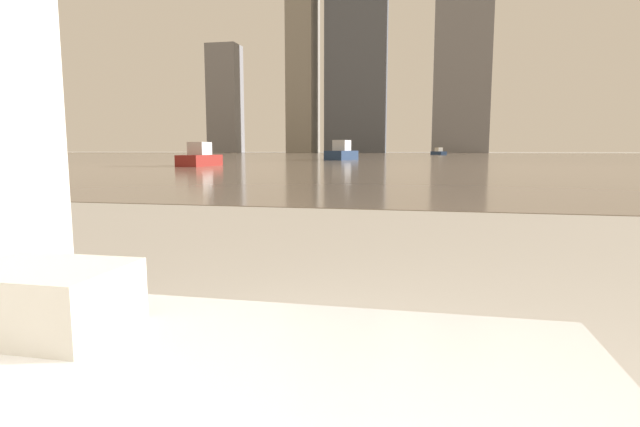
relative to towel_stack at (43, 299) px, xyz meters
name	(u,v)px	position (x,y,z in m)	size (l,w,h in m)	color
towel_stack	(43,299)	(0.00, 0.00, 0.00)	(0.29, 0.22, 0.12)	silver
harbor_water	(421,156)	(0.15, 61.23, -0.57)	(180.00, 110.00, 0.01)	gray
harbor_boat_2	(342,153)	(-5.82, 38.30, -0.02)	(2.13, 4.32, 1.55)	navy
harbor_boat_3	(200,158)	(-10.41, 22.58, -0.15)	(1.11, 3.18, 1.19)	maroon
harbor_boat_4	(439,152)	(2.54, 76.77, -0.19)	(2.37, 3.00, 1.09)	navy
skyline_tower_0	(225,99)	(-48.19, 117.23, 12.46)	(7.51, 6.23, 26.09)	slate
skyline_tower_1	(303,16)	(-28.33, 117.23, 31.27)	(6.13, 9.80, 63.71)	gray
skyline_tower_3	(463,32)	(7.97, 117.23, 25.88)	(12.17, 6.98, 52.92)	slate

